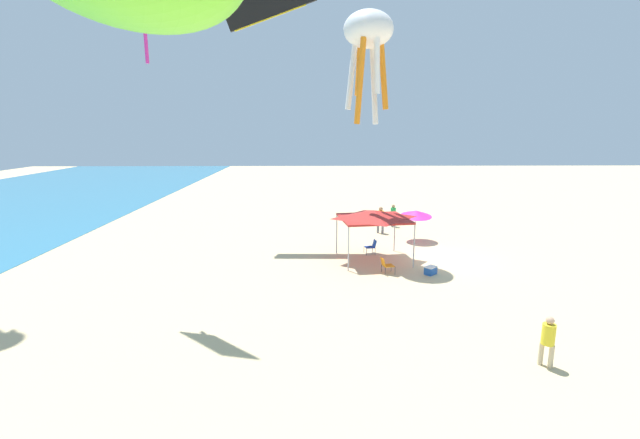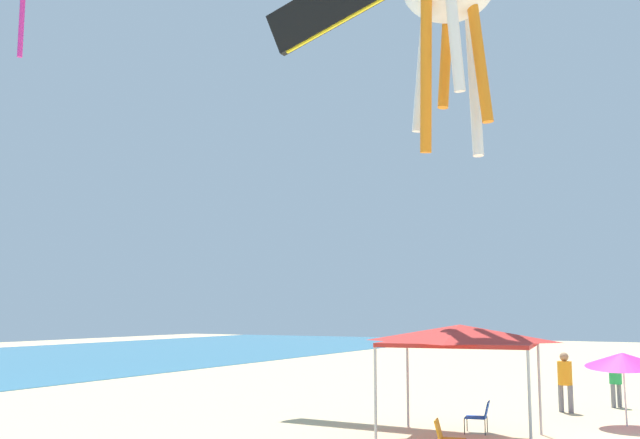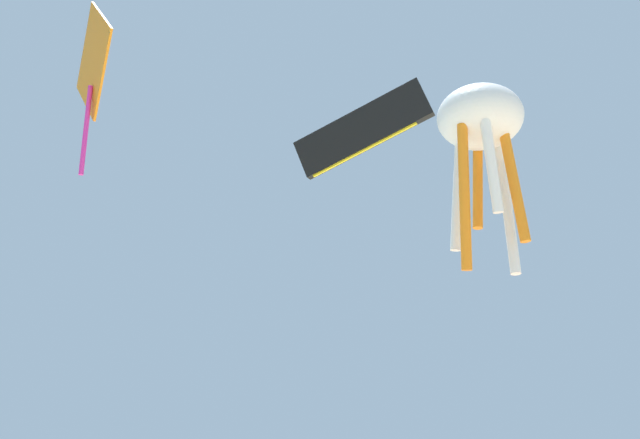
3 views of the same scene
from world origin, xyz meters
TOP-DOWN VIEW (x-y plane):
  - kite_parafoil_black at (4.74, 9.61)m, footprint 0.95×5.72m
  - kite_diamond_orange at (-5.84, 13.20)m, footprint 1.99×3.12m
  - kite_octopus_white at (0.91, 4.19)m, footprint 2.58×2.58m

SIDE VIEW (x-z plane):
  - kite_octopus_white at x=0.91m, z-range 8.93..14.66m
  - kite_diamond_orange at x=-5.84m, z-range 10.07..15.26m
  - kite_parafoil_black at x=4.74m, z-range 12.63..16.06m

